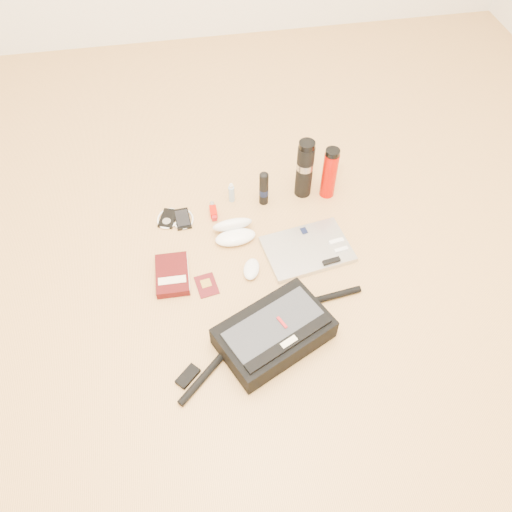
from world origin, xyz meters
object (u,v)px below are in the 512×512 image
(messenger_bag, at_px, (274,333))
(laptop, at_px, (308,249))
(thermos_black, at_px, (305,169))
(thermos_red, at_px, (330,173))
(book, at_px, (173,275))

(messenger_bag, xyz_separation_m, laptop, (0.23, 0.40, -0.04))
(thermos_black, relative_size, thermos_red, 1.14)
(thermos_black, bearing_deg, messenger_bag, -111.29)
(book, bearing_deg, thermos_red, 27.30)
(book, height_order, thermos_black, thermos_black)
(messenger_bag, height_order, thermos_black, thermos_black)
(messenger_bag, xyz_separation_m, book, (-0.35, 0.36, -0.03))
(laptop, distance_m, book, 0.59)
(laptop, xyz_separation_m, thermos_red, (0.17, 0.33, 0.12))
(messenger_bag, height_order, laptop, messenger_bag)
(book, height_order, thermos_red, thermos_red)
(messenger_bag, relative_size, thermos_black, 2.58)
(thermos_red, bearing_deg, laptop, -117.98)
(book, bearing_deg, thermos_black, 32.89)
(messenger_bag, xyz_separation_m, thermos_black, (0.29, 0.75, 0.10))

